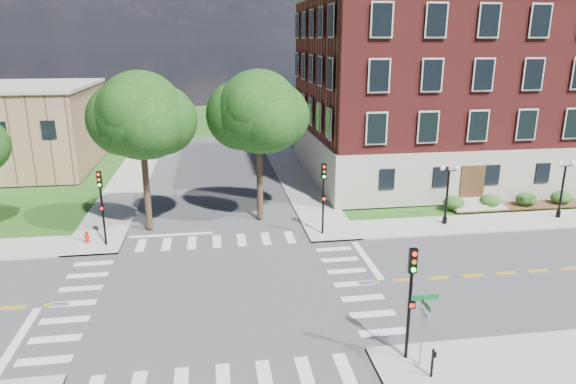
{
  "coord_description": "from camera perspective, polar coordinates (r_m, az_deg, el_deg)",
  "views": [
    {
      "loc": [
        -0.03,
        -24.16,
        12.58
      ],
      "look_at": [
        4.65,
        7.06,
        3.2
      ],
      "focal_mm": 32.0,
      "sensor_mm": 36.0,
      "label": 1
    }
  ],
  "objects": [
    {
      "name": "crosswalk_east",
      "position": [
        28.18,
        7.38,
        -10.11
      ],
      "size": [
        2.2,
        10.2,
        0.02
      ],
      "primitive_type": null,
      "color": "silver",
      "rests_on": "ground"
    },
    {
      "name": "push_button_post",
      "position": [
        21.32,
        15.77,
        -17.7
      ],
      "size": [
        0.14,
        0.21,
        1.2
      ],
      "color": "black",
      "rests_on": "ground"
    },
    {
      "name": "stop_bar_east",
      "position": [
        31.2,
        8.74,
        -7.43
      ],
      "size": [
        0.4,
        5.5,
        0.0
      ],
      "primitive_type": "cube",
      "color": "silver",
      "rests_on": "ground"
    },
    {
      "name": "tree_c",
      "position": [
        34.77,
        -16.05,
        8.14
      ],
      "size": [
        5.76,
        5.76,
        10.66
      ],
      "color": "#2F2417",
      "rests_on": "ground"
    },
    {
      "name": "traffic_signal_se",
      "position": [
        21.0,
        13.49,
        -10.52
      ],
      "size": [
        0.35,
        0.4,
        4.8
      ],
      "color": "black",
      "rests_on": "ground"
    },
    {
      "name": "road_ns",
      "position": [
        27.23,
        -7.65,
        -11.1
      ],
      "size": [
        12.0,
        90.0,
        0.01
      ],
      "primitive_type": "cube",
      "color": "#3D3D3F",
      "rests_on": "ground"
    },
    {
      "name": "twin_lamp_east",
      "position": [
        41.83,
        28.22,
        0.63
      ],
      "size": [
        1.36,
        0.36,
        4.23
      ],
      "color": "black",
      "rests_on": "ground"
    },
    {
      "name": "street_sign_pole",
      "position": [
        21.1,
        14.84,
        -13.19
      ],
      "size": [
        1.1,
        1.1,
        3.1
      ],
      "color": "gray",
      "rests_on": "ground"
    },
    {
      "name": "sidewalk_ne",
      "position": [
        44.24,
        12.23,
        -0.28
      ],
      "size": [
        34.0,
        34.0,
        0.12
      ],
      "color": "#9E9B93",
      "rests_on": "ground"
    },
    {
      "name": "tree_d",
      "position": [
        35.62,
        -3.29,
        8.86
      ],
      "size": [
        5.77,
        5.77,
        10.62
      ],
      "color": "#2F2417",
      "rests_on": "ground"
    },
    {
      "name": "road_ew",
      "position": [
        27.23,
        -7.65,
        -11.11
      ],
      "size": [
        90.0,
        12.0,
        0.01
      ],
      "primitive_type": "cube",
      "color": "#3D3D3F",
      "rests_on": "ground"
    },
    {
      "name": "fire_hydrant",
      "position": [
        35.33,
        -21.42,
        -4.71
      ],
      "size": [
        0.35,
        0.35,
        0.75
      ],
      "color": "#A5160C",
      "rests_on": "ground"
    },
    {
      "name": "shrub_row",
      "position": [
        45.94,
        27.97,
        -1.33
      ],
      "size": [
        18.0,
        2.0,
        1.3
      ],
      "primitive_type": null,
      "color": "#27501A",
      "rests_on": "ground"
    },
    {
      "name": "ground",
      "position": [
        27.24,
        -7.65,
        -11.12
      ],
      "size": [
        160.0,
        160.0,
        0.0
      ],
      "primitive_type": "plane",
      "color": "#214E16",
      "rests_on": "ground"
    },
    {
      "name": "traffic_signal_ne",
      "position": [
        33.59,
        3.96,
        0.27
      ],
      "size": [
        0.32,
        0.35,
        4.8
      ],
      "color": "black",
      "rests_on": "ground"
    },
    {
      "name": "traffic_signal_nw",
      "position": [
        33.65,
        -20.04,
        -0.69
      ],
      "size": [
        0.37,
        0.42,
        4.8
      ],
      "color": "black",
      "rests_on": "ground"
    },
    {
      "name": "twin_lamp_west",
      "position": [
        37.27,
        17.29,
        0.13
      ],
      "size": [
        1.36,
        0.36,
        4.23
      ],
      "color": "black",
      "rests_on": "ground"
    },
    {
      "name": "main_building",
      "position": [
        52.2,
        19.27,
        10.99
      ],
      "size": [
        30.6,
        22.4,
        16.5
      ],
      "color": "#AAA496",
      "rests_on": "ground"
    },
    {
      "name": "sidewalk_nw",
      "position": [
        44.22,
        -28.43,
        -1.96
      ],
      "size": [
        34.0,
        34.0,
        0.12
      ],
      "color": "#9E9B93",
      "rests_on": "ground"
    }
  ]
}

